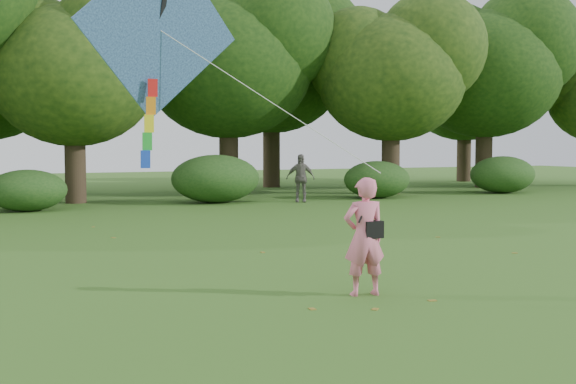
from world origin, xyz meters
name	(u,v)px	position (x,y,z in m)	size (l,w,h in m)	color
ground	(409,300)	(0.00, 0.00, 0.00)	(100.00, 100.00, 0.00)	#265114
man_kite_flyer	(364,237)	(-0.45, 0.55, 0.90)	(0.65, 0.43, 1.79)	pink
bystander_right	(300,178)	(6.14, 16.81, 0.95)	(1.11, 0.46, 1.89)	slate
crossbody_bag	(372,229)	(-0.33, 0.52, 1.01)	(0.43, 0.20, 0.71)	black
flying_kite	(159,32)	(-3.30, 1.60, 3.91)	(4.38, 1.48, 3.40)	#2669A8
tree_line	(150,69)	(1.67, 22.88, 5.60)	(54.70, 15.30, 9.48)	#3A2D1E
shrub_band	(121,183)	(-0.72, 17.60, 0.86)	(39.15, 3.22, 1.88)	#264919
fallen_leaves	(358,265)	(0.81, 2.93, 0.01)	(7.51, 14.45, 0.01)	olive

